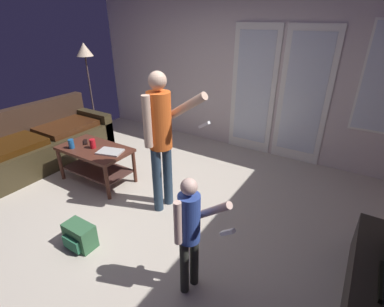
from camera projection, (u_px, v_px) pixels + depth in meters
name	position (u px, v px, depth m)	size (l,w,h in m)	color
ground_plane	(147.00, 208.00, 3.52)	(5.58, 4.77, 0.02)	#BEB2A1
wall_back_with_doors	(240.00, 73.00, 4.68)	(5.58, 0.09, 2.64)	beige
leather_couch	(40.00, 145.00, 4.49)	(0.88, 2.21, 0.88)	#342C1A
coffee_table	(96.00, 157.00, 3.94)	(1.02, 0.57, 0.51)	#4D271B
tv_stand	(376.00, 303.00, 2.12)	(0.41, 1.69, 0.40)	black
person_adult	(161.00, 132.00, 3.11)	(0.69, 0.45, 1.65)	#2A3C50
person_child	(190.00, 228.00, 2.20)	(0.46, 0.29, 1.10)	#292B24
floor_lamp	(85.00, 57.00, 5.16)	(0.30, 0.30, 1.72)	#293524
backpack	(80.00, 236.00, 2.88)	(0.32, 0.22, 0.26)	#34623E
laptop_closed	(110.00, 152.00, 3.74)	(0.32, 0.22, 0.02)	#BAB8B2
cup_near_edge	(93.00, 144.00, 3.85)	(0.08, 0.08, 0.13)	red
cup_by_laptop	(71.00, 144.00, 3.84)	(0.07, 0.07, 0.13)	#1A5391
tv_remote_black	(85.00, 142.00, 4.03)	(0.17, 0.05, 0.02)	black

